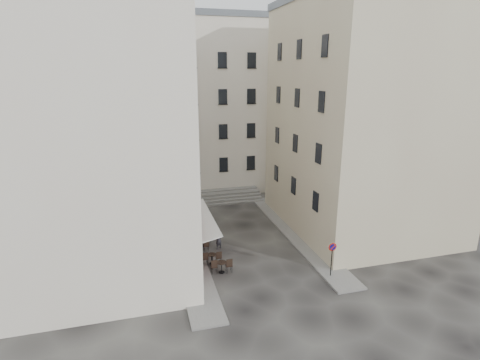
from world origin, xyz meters
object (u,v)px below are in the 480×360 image
object	(u,v)px
no_parking_sign	(332,253)
bistro_table_b	(212,258)
pedestrian	(219,239)
bistro_table_a	(221,266)

from	to	relation	value
no_parking_sign	bistro_table_b	world-z (taller)	no_parking_sign
bistro_table_b	pedestrian	xyz separation A→B (m)	(0.95, 2.17, 0.29)
pedestrian	bistro_table_a	bearing A→B (deg)	53.41
bistro_table_b	pedestrian	distance (m)	2.39
no_parking_sign	bistro_table_a	bearing A→B (deg)	163.20
bistro_table_a	bistro_table_b	world-z (taller)	bistro_table_a
no_parking_sign	bistro_table_b	size ratio (longest dim) A/B	1.83
bistro_table_a	pedestrian	world-z (taller)	pedestrian
bistro_table_a	pedestrian	bearing A→B (deg)	80.96
no_parking_sign	bistro_table_b	bearing A→B (deg)	155.29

